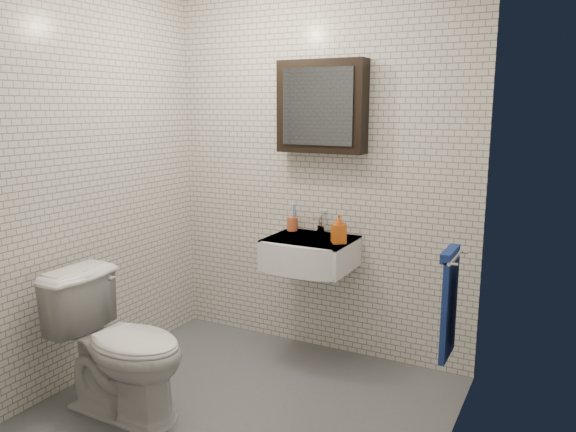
{
  "coord_description": "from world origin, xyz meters",
  "views": [
    {
      "loc": [
        1.58,
        -2.48,
        1.7
      ],
      "look_at": [
        0.05,
        0.45,
        1.06
      ],
      "focal_mm": 35.0,
      "sensor_mm": 36.0,
      "label": 1
    }
  ],
  "objects": [
    {
      "name": "washbasin",
      "position": [
        0.05,
        0.73,
        0.76
      ],
      "size": [
        0.55,
        0.5,
        0.2
      ],
      "color": "white",
      "rests_on": "room_shell"
    },
    {
      "name": "towel_rail",
      "position": [
        1.04,
        0.35,
        0.72
      ],
      "size": [
        0.09,
        0.3,
        0.58
      ],
      "color": "silver",
      "rests_on": "room_shell"
    },
    {
      "name": "faucet",
      "position": [
        0.05,
        0.93,
        0.92
      ],
      "size": [
        0.06,
        0.2,
        0.15
      ],
      "color": "silver",
      "rests_on": "washbasin"
    },
    {
      "name": "toilet",
      "position": [
        -0.59,
        -0.33,
        0.4
      ],
      "size": [
        0.79,
        0.46,
        0.8
      ],
      "primitive_type": "imported",
      "rotation": [
        0.0,
        0.0,
        1.56
      ],
      "color": "white",
      "rests_on": "ground"
    },
    {
      "name": "ground",
      "position": [
        0.0,
        0.0,
        0.01
      ],
      "size": [
        2.2,
        2.0,
        0.01
      ],
      "primitive_type": "cube",
      "color": "#52565B",
      "rests_on": "ground"
    },
    {
      "name": "room_shell",
      "position": [
        0.0,
        0.0,
        1.47
      ],
      "size": [
        2.22,
        2.02,
        2.51
      ],
      "color": "silver",
      "rests_on": "ground"
    },
    {
      "name": "soap_bottle",
      "position": [
        0.27,
        0.73,
        0.94
      ],
      "size": [
        0.12,
        0.12,
        0.19
      ],
      "primitive_type": "imported",
      "rotation": [
        0.0,
        0.0,
        0.65
      ],
      "color": "#DC5C17",
      "rests_on": "washbasin"
    },
    {
      "name": "toothbrush_cup",
      "position": [
        -0.16,
        0.93,
        0.9
      ],
      "size": [
        0.09,
        0.09,
        0.21
      ],
      "rotation": [
        0.0,
        0.0,
        0.21
      ],
      "color": "#C65731",
      "rests_on": "washbasin"
    },
    {
      "name": "mirror_cabinet",
      "position": [
        0.05,
        0.93,
        1.7
      ],
      "size": [
        0.6,
        0.15,
        0.6
      ],
      "color": "black",
      "rests_on": "room_shell"
    }
  ]
}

